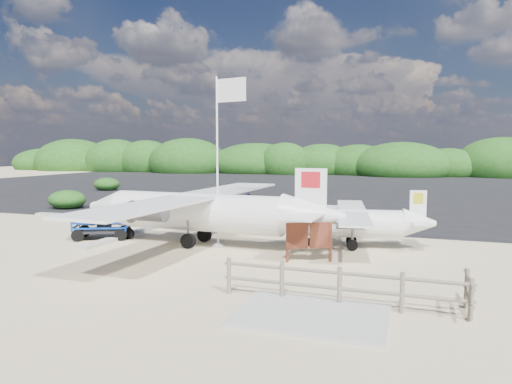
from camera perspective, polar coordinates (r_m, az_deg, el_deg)
ground at (r=18.37m, az=-6.07°, el=-7.02°), size 160.00×160.00×0.00m
asphalt_apron at (r=47.02m, az=9.71°, el=0.50°), size 90.00×50.00×0.04m
lagoon at (r=24.65m, az=-23.84°, el=-4.27°), size 9.00×7.00×0.40m
walkway_pad at (r=11.16m, az=6.90°, el=-15.30°), size 3.50×2.50×0.10m
vegetation_band at (r=71.74m, az=13.02°, el=2.10°), size 124.00×8.00×4.40m
fence at (r=12.01m, az=10.36°, el=-13.85°), size 6.40×2.00×1.10m
baggage_cart at (r=21.26m, az=-18.65°, el=-5.57°), size 2.88×2.35×1.25m
flagpole at (r=18.79m, az=-4.78°, el=-6.73°), size 1.44×0.81×6.79m
signboard at (r=16.25m, az=6.60°, el=-8.68°), size 1.65×0.84×1.42m
crew_a at (r=23.14m, az=-1.01°, el=-2.26°), size 0.70×0.53×1.72m
crew_b at (r=24.03m, az=-6.07°, el=-2.27°), size 0.88×0.79×1.49m
aircraft_large at (r=38.81m, az=27.45°, el=-1.05°), size 14.14×14.14×4.11m
aircraft_small at (r=53.49m, az=0.37°, el=1.16°), size 7.14×7.14×2.24m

